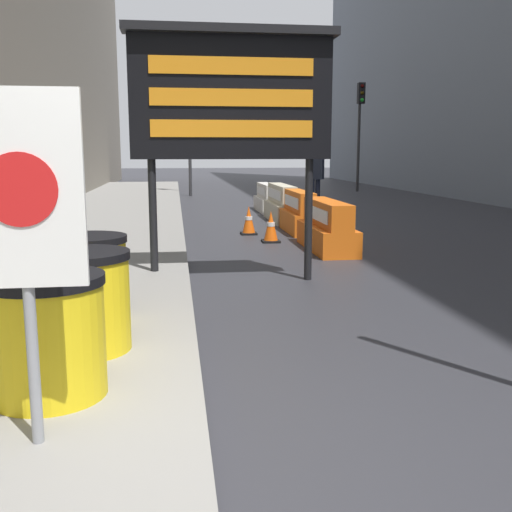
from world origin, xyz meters
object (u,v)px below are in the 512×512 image
object	(u,v)px
barrel_drum_foreground	(48,336)
pedestrian_worker	(315,172)
traffic_cone_mid	(249,221)
traffic_light_far_side	(360,114)
jersey_barrier_orange_far	(327,228)
barrel_drum_middle	(84,301)
message_board	(231,97)
warning_sign	(22,212)
traffic_cone_near	(271,227)
jersey_barrier_orange_near	(299,214)
traffic_light_near_curb	(189,111)
jersey_barrier_white	(267,199)
barrel_drum_back	(88,278)
jersey_barrier_cream	(282,205)

from	to	relation	value
barrel_drum_foreground	pedestrian_worker	bearing A→B (deg)	70.21
traffic_cone_mid	traffic_light_far_side	distance (m)	14.44
jersey_barrier_orange_far	barrel_drum_middle	bearing A→B (deg)	-121.35
message_board	jersey_barrier_orange_far	distance (m)	3.58
warning_sign	jersey_barrier_orange_far	world-z (taller)	warning_sign
barrel_drum_middle	traffic_cone_near	distance (m)	6.84
traffic_cone_near	traffic_cone_mid	distance (m)	1.15
jersey_barrier_orange_near	traffic_light_near_curb	size ratio (longest dim) A/B	0.39
jersey_barrier_white	traffic_cone_near	xyz separation A→B (m)	(-0.81, -5.85, -0.06)
barrel_drum_back	jersey_barrier_cream	bearing A→B (deg)	69.36
barrel_drum_back	pedestrian_worker	xyz separation A→B (m)	(4.86, 11.76, 0.52)
traffic_light_far_side	jersey_barrier_white	bearing A→B (deg)	-122.92
barrel_drum_foreground	jersey_barrier_white	xyz separation A→B (m)	(3.37, 13.10, -0.21)
barrel_drum_foreground	traffic_cone_mid	bearing A→B (deg)	74.79
jersey_barrier_cream	traffic_cone_mid	distance (m)	2.55
warning_sign	message_board	size ratio (longest dim) A/B	0.57
traffic_light_near_curb	pedestrian_worker	world-z (taller)	traffic_light_near_curb
warning_sign	traffic_cone_near	distance (m)	8.36
jersey_barrier_white	message_board	bearing A→B (deg)	-101.38
traffic_light_near_curb	pedestrian_worker	distance (m)	7.11
jersey_barrier_orange_far	traffic_cone_mid	xyz separation A→B (m)	(-1.09, 2.12, -0.09)
pedestrian_worker	warning_sign	bearing A→B (deg)	97.75
traffic_light_far_side	barrel_drum_middle	bearing A→B (deg)	-112.66
message_board	traffic_light_near_curb	xyz separation A→B (m)	(-0.13, 15.43, 0.84)
message_board	jersey_barrier_orange_near	bearing A→B (deg)	68.29
barrel_drum_back	pedestrian_worker	size ratio (longest dim) A/B	0.42
jersey_barrier_white	traffic_light_near_curb	world-z (taller)	traffic_light_near_curb
barrel_drum_middle	message_board	bearing A→B (deg)	64.84
traffic_cone_near	barrel_drum_foreground	bearing A→B (deg)	-109.40
warning_sign	jersey_barrier_orange_near	distance (m)	9.83
barrel_drum_middle	pedestrian_worker	size ratio (longest dim) A/B	0.42
barrel_drum_foreground	jersey_barrier_orange_far	distance (m)	7.10
warning_sign	barrel_drum_middle	bearing A→B (deg)	88.83
barrel_drum_back	traffic_light_near_curb	world-z (taller)	traffic_light_near_curb
traffic_cone_mid	message_board	bearing A→B (deg)	-99.66
message_board	pedestrian_worker	bearing A→B (deg)	70.80
jersey_barrier_white	traffic_cone_near	bearing A→B (deg)	-97.92
jersey_barrier_orange_near	barrel_drum_foreground	bearing A→B (deg)	-111.48
jersey_barrier_orange_far	traffic_cone_mid	distance (m)	2.39
jersey_barrier_white	traffic_light_far_side	world-z (taller)	traffic_light_far_side
jersey_barrier_orange_far	traffic_cone_mid	bearing A→B (deg)	117.26
traffic_cone_mid	pedestrian_worker	xyz separation A→B (m)	(2.58, 5.13, 0.79)
barrel_drum_middle	barrel_drum_back	distance (m)	0.88
barrel_drum_foreground	traffic_light_far_side	xyz separation A→B (m)	(8.52, 21.06, 2.67)
barrel_drum_foreground	pedestrian_worker	world-z (taller)	pedestrian_worker
barrel_drum_back	barrel_drum_middle	bearing A→B (deg)	-84.15
jersey_barrier_orange_near	traffic_cone_near	size ratio (longest dim) A/B	2.94
jersey_barrier_orange_near	pedestrian_worker	xyz separation A→B (m)	(1.49, 4.94, 0.69)
traffic_light_far_side	pedestrian_worker	xyz separation A→B (m)	(-3.66, -7.56, -2.14)
jersey_barrier_white	traffic_cone_mid	world-z (taller)	jersey_barrier_white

